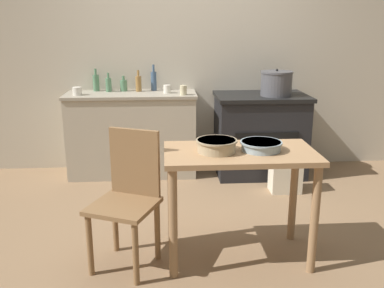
# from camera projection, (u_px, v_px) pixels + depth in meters

# --- Properties ---
(ground_plane) EXTENTS (14.00, 14.00, 0.00)m
(ground_plane) POSITION_uv_depth(u_px,v_px,m) (195.00, 225.00, 3.50)
(ground_plane) COLOR #896B4C
(wall_back) EXTENTS (8.00, 0.07, 2.55)m
(wall_back) POSITION_uv_depth(u_px,v_px,m) (185.00, 53.00, 4.68)
(wall_back) COLOR beige
(wall_back) RESTS_ON ground_plane
(counter_cabinet) EXTENTS (1.37, 0.52, 0.89)m
(counter_cabinet) POSITION_uv_depth(u_px,v_px,m) (132.00, 134.00, 4.60)
(counter_cabinet) COLOR #B2A893
(counter_cabinet) RESTS_ON ground_plane
(stove) EXTENTS (0.96, 0.68, 0.87)m
(stove) POSITION_uv_depth(u_px,v_px,m) (260.00, 134.00, 4.62)
(stove) COLOR black
(stove) RESTS_ON ground_plane
(work_table) EXTENTS (1.01, 0.56, 0.78)m
(work_table) POSITION_uv_depth(u_px,v_px,m) (240.00, 171.00, 2.87)
(work_table) COLOR #A87F56
(work_table) RESTS_ON ground_plane
(chair) EXTENTS (0.53, 0.53, 0.92)m
(chair) POSITION_uv_depth(u_px,v_px,m) (128.00, 195.00, 2.85)
(chair) COLOR olive
(chair) RESTS_ON ground_plane
(flour_sack) EXTENTS (0.29, 0.20, 0.38)m
(flour_sack) POSITION_uv_depth(u_px,v_px,m) (285.00, 173.00, 4.16)
(flour_sack) COLOR beige
(flour_sack) RESTS_ON ground_plane
(stock_pot) EXTENTS (0.33, 0.33, 0.28)m
(stock_pot) POSITION_uv_depth(u_px,v_px,m) (276.00, 83.00, 4.39)
(stock_pot) COLOR #4C4C51
(stock_pot) RESTS_ON stove
(mixing_bowl_large) EXTENTS (0.27, 0.27, 0.08)m
(mixing_bowl_large) POSITION_uv_depth(u_px,v_px,m) (217.00, 145.00, 2.80)
(mixing_bowl_large) COLOR tan
(mixing_bowl_large) RESTS_ON work_table
(mixing_bowl_small) EXTENTS (0.28, 0.28, 0.06)m
(mixing_bowl_small) POSITION_uv_depth(u_px,v_px,m) (261.00, 145.00, 2.84)
(mixing_bowl_small) COLOR #93A8B2
(mixing_bowl_small) RESTS_ON work_table
(bottle_far_left) EXTENTS (0.08, 0.08, 0.16)m
(bottle_far_left) POSITION_uv_depth(u_px,v_px,m) (124.00, 85.00, 4.59)
(bottle_far_left) COLOR #517F5B
(bottle_far_left) RESTS_ON counter_cabinet
(bottle_left) EXTENTS (0.06, 0.06, 0.20)m
(bottle_left) POSITION_uv_depth(u_px,v_px,m) (109.00, 84.00, 4.55)
(bottle_left) COLOR #517F5B
(bottle_left) RESTS_ON counter_cabinet
(bottle_mid_left) EXTENTS (0.06, 0.06, 0.23)m
(bottle_mid_left) POSITION_uv_depth(u_px,v_px,m) (139.00, 83.00, 4.57)
(bottle_mid_left) COLOR olive
(bottle_mid_left) RESTS_ON counter_cabinet
(bottle_center_left) EXTENTS (0.06, 0.06, 0.28)m
(bottle_center_left) POSITION_uv_depth(u_px,v_px,m) (154.00, 80.00, 4.63)
(bottle_center_left) COLOR #3D5675
(bottle_center_left) RESTS_ON counter_cabinet
(bottle_center) EXTENTS (0.07, 0.07, 0.24)m
(bottle_center) POSITION_uv_depth(u_px,v_px,m) (96.00, 82.00, 4.59)
(bottle_center) COLOR #517F5B
(bottle_center) RESTS_ON counter_cabinet
(cup_center_right) EXTENTS (0.09, 0.09, 0.08)m
(cup_center_right) POSITION_uv_depth(u_px,v_px,m) (77.00, 91.00, 4.34)
(cup_center_right) COLOR silver
(cup_center_right) RESTS_ON counter_cabinet
(cup_mid_right) EXTENTS (0.07, 0.07, 0.10)m
(cup_mid_right) POSITION_uv_depth(u_px,v_px,m) (183.00, 90.00, 4.35)
(cup_mid_right) COLOR beige
(cup_mid_right) RESTS_ON counter_cabinet
(cup_right) EXTENTS (0.08, 0.08, 0.08)m
(cup_right) POSITION_uv_depth(u_px,v_px,m) (167.00, 89.00, 4.47)
(cup_right) COLOR silver
(cup_right) RESTS_ON counter_cabinet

